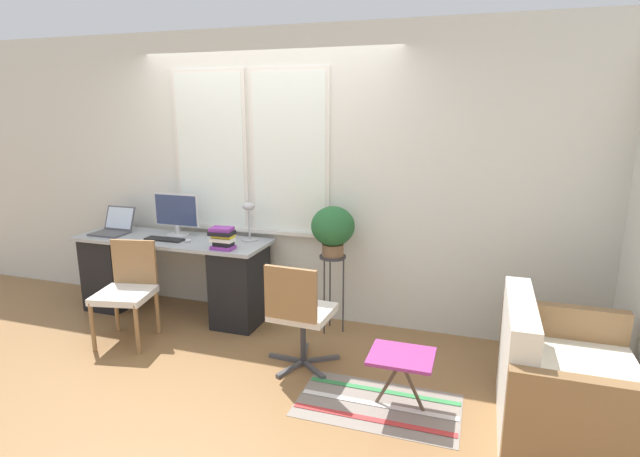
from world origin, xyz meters
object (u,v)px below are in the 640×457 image
object	(u,v)px
keyboard	(164,239)
potted_plant	(333,228)
plant_stand	(333,267)
office_chair_swivel	(299,312)
desk_lamp	(249,215)
monitor	(177,214)
book_stack	(222,238)
folding_stool	(401,359)
laptop	(113,228)
mouse	(188,240)
desk_chair_wooden	(127,288)
couch_loveseat	(563,391)

from	to	relation	value
keyboard	potted_plant	bearing A→B (deg)	6.41
keyboard	plant_stand	bearing A→B (deg)	6.41
office_chair_swivel	desk_lamp	bearing A→B (deg)	-42.12
monitor	book_stack	distance (m)	0.73
potted_plant	keyboard	bearing A→B (deg)	-173.59
folding_stool	keyboard	bearing A→B (deg)	160.79
plant_stand	book_stack	bearing A→B (deg)	-163.54
laptop	monitor	distance (m)	0.70
monitor	mouse	xyz separation A→B (m)	(0.23, -0.18, -0.20)
desk_lamp	desk_chair_wooden	distance (m)	1.24
mouse	office_chair_swivel	world-z (taller)	office_chair_swivel
laptop	monitor	bearing A→B (deg)	9.67
laptop	potted_plant	xyz separation A→B (m)	(2.27, 0.10, 0.15)
potted_plant	desk_lamp	bearing A→B (deg)	175.22
laptop	folding_stool	world-z (taller)	laptop
desk_lamp	folding_stool	world-z (taller)	desk_lamp
desk_lamp	plant_stand	size ratio (longest dim) A/B	0.51
plant_stand	folding_stool	world-z (taller)	plant_stand
couch_loveseat	folding_stool	xyz separation A→B (m)	(-0.99, -0.03, 0.06)
couch_loveseat	folding_stool	world-z (taller)	couch_loveseat
desk_chair_wooden	office_chair_swivel	world-z (taller)	office_chair_swivel
laptop	desk_lamp	distance (m)	1.45
laptop	desk_chair_wooden	xyz separation A→B (m)	(0.63, -0.61, -0.35)
desk_chair_wooden	office_chair_swivel	xyz separation A→B (m)	(1.60, -0.01, -0.00)
keyboard	couch_loveseat	bearing A→B (deg)	-13.30
desk_lamp	office_chair_swivel	world-z (taller)	desk_lamp
keyboard	plant_stand	distance (m)	1.63
office_chair_swivel	keyboard	bearing A→B (deg)	-16.34
laptop	monitor	world-z (taller)	monitor
mouse	plant_stand	bearing A→B (deg)	6.98
mouse	folding_stool	distance (m)	2.35
office_chair_swivel	couch_loveseat	size ratio (longest dim) A/B	0.78
keyboard	potted_plant	xyz separation A→B (m)	(1.61, 0.18, 0.19)
mouse	book_stack	xyz separation A→B (m)	(0.43, -0.11, 0.09)
plant_stand	potted_plant	bearing A→B (deg)	26.57
laptop	potted_plant	distance (m)	2.27
office_chair_swivel	couch_loveseat	world-z (taller)	office_chair_swivel
keyboard	mouse	distance (m)	0.25
office_chair_swivel	potted_plant	distance (m)	0.89
book_stack	mouse	bearing A→B (deg)	165.58
book_stack	plant_stand	xyz separation A→B (m)	(0.94, 0.28, -0.26)
desk_chair_wooden	potted_plant	world-z (taller)	potted_plant
laptop	couch_loveseat	size ratio (longest dim) A/B	0.31
desk_chair_wooden	office_chair_swivel	distance (m)	1.60
book_stack	laptop	bearing A→B (deg)	172.46
keyboard	couch_loveseat	distance (m)	3.52
laptop	keyboard	bearing A→B (deg)	-7.04
monitor	desk_lamp	world-z (taller)	monitor
keyboard	desk_chair_wooden	bearing A→B (deg)	-92.93
keyboard	couch_loveseat	xyz separation A→B (m)	(3.40, -0.80, -0.49)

